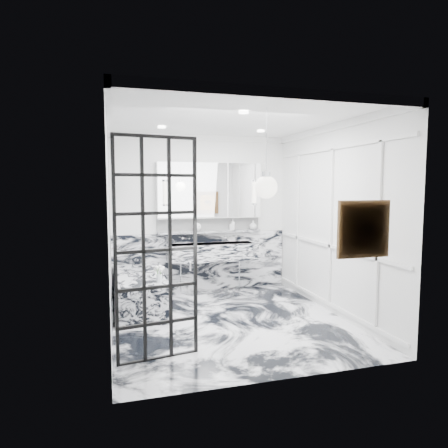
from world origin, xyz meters
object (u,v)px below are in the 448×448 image
object	(u,v)px
trough_sink	(212,252)
bathtub	(140,291)
mirror_cabinet	(210,190)
crittall_door	(157,250)

from	to	relation	value
trough_sink	bathtub	xyz separation A→B (m)	(-1.33, -0.66, -0.45)
mirror_cabinet	bathtub	size ratio (longest dim) A/B	1.15
crittall_door	mirror_cabinet	distance (m)	3.05
mirror_cabinet	bathtub	xyz separation A→B (m)	(-1.32, -0.83, -1.54)
trough_sink	mirror_cabinet	bearing A→B (deg)	90.00
trough_sink	bathtub	distance (m)	1.55
crittall_door	trough_sink	size ratio (longest dim) A/B	1.51
trough_sink	bathtub	bearing A→B (deg)	-153.52
crittall_door	bathtub	size ratio (longest dim) A/B	1.46
trough_sink	mirror_cabinet	distance (m)	1.10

